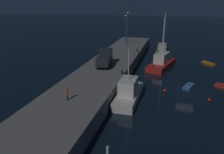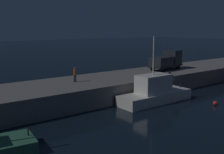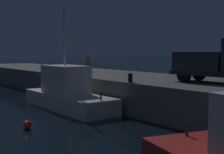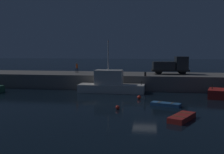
# 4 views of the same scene
# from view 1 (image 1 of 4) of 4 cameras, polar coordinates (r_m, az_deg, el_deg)

# --- Properties ---
(ground_plane) EXTENTS (320.00, 320.00, 0.00)m
(ground_plane) POSITION_cam_1_polar(r_m,az_deg,el_deg) (35.48, 17.77, -3.54)
(ground_plane) COLOR black
(pier_quay) EXTENTS (69.67, 7.85, 2.08)m
(pier_quay) POSITION_cam_1_polar(r_m,az_deg,el_deg) (36.64, -2.98, -0.19)
(pier_quay) COLOR slate
(pier_quay) RESTS_ON ground
(fishing_trawler_red) EXTENTS (10.02, 5.40, 10.45)m
(fishing_trawler_red) POSITION_cam_1_polar(r_m,az_deg,el_deg) (46.54, 12.08, 3.51)
(fishing_trawler_red) COLOR red
(fishing_trawler_red) RESTS_ON ground
(fishing_boat_blue) EXTENTS (8.74, 2.82, 8.54)m
(fishing_boat_blue) POSITION_cam_1_polar(r_m,az_deg,el_deg) (57.69, 12.16, 6.24)
(fishing_boat_blue) COLOR #2D6647
(fishing_boat_blue) RESTS_ON ground
(fishing_boat_orange) EXTENTS (8.78, 2.68, 7.00)m
(fishing_boat_orange) POSITION_cam_1_polar(r_m,az_deg,el_deg) (30.91, 4.06, -3.77)
(fishing_boat_orange) COLOR silver
(fishing_boat_orange) RESTS_ON ground
(rowboat_white_mid) EXTENTS (3.14, 1.98, 0.37)m
(rowboat_white_mid) POSITION_cam_1_polar(r_m,az_deg,el_deg) (37.42, 18.35, -2.17)
(rowboat_white_mid) COLOR #2D6099
(rowboat_white_mid) RESTS_ON ground
(dinghy_red_small) EXTENTS (2.94, 2.45, 0.43)m
(dinghy_red_small) POSITION_cam_1_polar(r_m,az_deg,el_deg) (52.18, 22.58, 3.15)
(dinghy_red_small) COLOR orange
(dinghy_red_small) RESTS_ON ground
(mooring_buoy_near) EXTENTS (0.45, 0.45, 0.45)m
(mooring_buoy_near) POSITION_cam_1_polar(r_m,az_deg,el_deg) (34.60, 12.85, -3.27)
(mooring_buoy_near) COLOR red
(mooring_buoy_near) RESTS_ON ground
(mooring_buoy_mid) EXTENTS (0.39, 0.39, 0.39)m
(mooring_buoy_mid) POSITION_cam_1_polar(r_m,az_deg,el_deg) (33.44, 22.81, -5.16)
(mooring_buoy_mid) COLOR red
(mooring_buoy_mid) RESTS_ON ground
(lamp_post_west) EXTENTS (0.44, 0.44, 7.92)m
(lamp_post_west) POSITION_cam_1_polar(r_m,az_deg,el_deg) (55.59, 3.85, 12.26)
(lamp_post_west) COLOR #38383D
(lamp_post_west) RESTS_ON pier_quay
(lamp_post_east) EXTENTS (0.44, 0.44, 7.05)m
(lamp_post_east) POSITION_cam_1_polar(r_m,az_deg,el_deg) (59.56, 3.36, 12.26)
(lamp_post_east) COLOR #38383D
(lamp_post_east) RESTS_ON pier_quay
(utility_truck) EXTENTS (5.67, 2.67, 2.63)m
(utility_truck) POSITION_cam_1_polar(r_m,az_deg,el_deg) (39.17, -1.81, 4.61)
(utility_truck) COLOR black
(utility_truck) RESTS_ON pier_quay
(dockworker) EXTENTS (0.39, 0.39, 1.57)m
(dockworker) POSITION_cam_1_polar(r_m,az_deg,el_deg) (26.33, -10.98, -3.77)
(dockworker) COLOR black
(dockworker) RESTS_ON pier_quay
(bollard_west) EXTENTS (0.28, 0.28, 0.58)m
(bollard_west) POSITION_cam_1_polar(r_m,az_deg,el_deg) (50.47, 6.26, 6.55)
(bollard_west) COLOR black
(bollard_west) RESTS_ON pier_quay
(bollard_central) EXTENTS (0.28, 0.28, 0.56)m
(bollard_central) POSITION_cam_1_polar(r_m,az_deg,el_deg) (35.03, 2.46, 1.19)
(bollard_central) COLOR black
(bollard_central) RESTS_ON pier_quay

